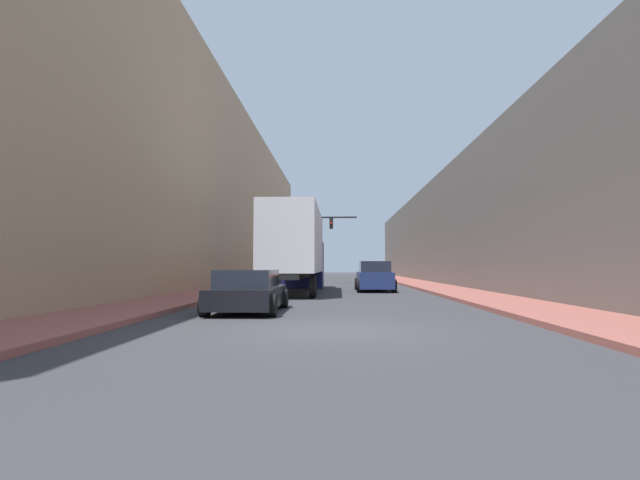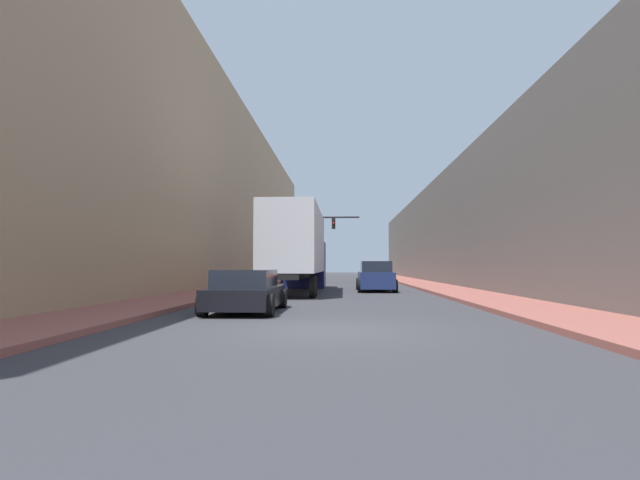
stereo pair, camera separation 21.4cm
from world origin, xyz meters
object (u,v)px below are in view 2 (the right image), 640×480
sedan_car (246,292)px  traffic_signal_gantry (302,235)px  semi_truck (298,248)px  suv_car (375,277)px

sedan_car → traffic_signal_gantry: size_ratio=0.67×
semi_truck → sedan_car: bearing=-92.5°
semi_truck → sedan_car: size_ratio=3.06×
traffic_signal_gantry → semi_truck: bearing=-86.0°
sedan_car → suv_car: (4.78, 12.89, 0.17)m
sedan_car → semi_truck: bearing=87.5°
semi_truck → traffic_signal_gantry: size_ratio=2.04×
semi_truck → traffic_signal_gantry: (-0.97, 13.89, 1.62)m
suv_car → traffic_signal_gantry: bearing=112.4°
semi_truck → suv_car: size_ratio=2.88×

